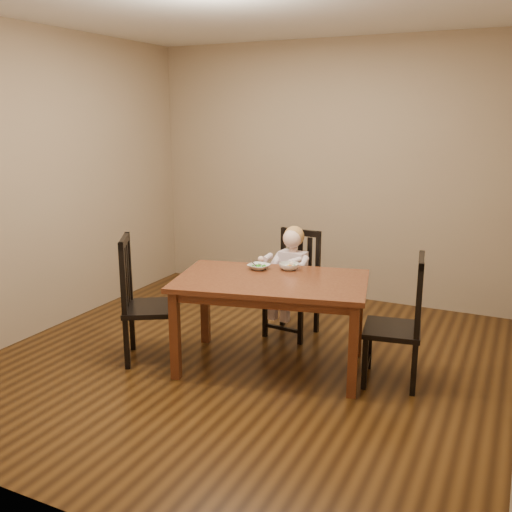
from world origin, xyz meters
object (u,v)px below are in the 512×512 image
at_px(chair_child, 294,285).
at_px(chair_right, 400,323).
at_px(chair_left, 144,301).
at_px(dining_table, 271,289).
at_px(toddler, 292,271).
at_px(bowl_peas, 259,267).
at_px(bowl_veg, 289,266).

xyz_separation_m(chair_child, chair_right, (1.07, -0.59, 0.01)).
bearing_deg(chair_child, chair_left, 54.87).
bearing_deg(dining_table, chair_left, -163.18).
distance_m(toddler, bowl_peas, 0.52).
bearing_deg(toddler, chair_child, -90.00).
height_order(bowl_peas, bowl_veg, bowl_veg).
height_order(chair_left, toddler, chair_left).
relative_size(bowl_peas, bowl_veg, 1.02).
xyz_separation_m(dining_table, bowl_veg, (0.02, 0.30, 0.11)).
relative_size(dining_table, bowl_peas, 9.53).
height_order(dining_table, chair_left, chair_left).
distance_m(dining_table, bowl_veg, 0.32).
distance_m(chair_left, bowl_peas, 0.97).
bearing_deg(toddler, chair_right, 158.02).
bearing_deg(bowl_veg, toddler, 108.72).
relative_size(dining_table, chair_child, 1.70).
bearing_deg(chair_right, chair_left, 93.79).
height_order(chair_child, chair_right, chair_right).
xyz_separation_m(dining_table, chair_child, (-0.11, 0.75, -0.19)).
bearing_deg(bowl_veg, chair_right, -8.90).
distance_m(bowl_peas, bowl_veg, 0.24).
xyz_separation_m(dining_table, chair_left, (-0.99, -0.30, -0.15)).
bearing_deg(bowl_peas, dining_table, -45.16).
xyz_separation_m(chair_child, chair_left, (-0.88, -1.04, 0.03)).
xyz_separation_m(chair_child, bowl_veg, (0.13, -0.44, 0.30)).
distance_m(chair_child, chair_right, 1.22).
relative_size(toddler, bowl_peas, 3.20).
bearing_deg(chair_right, bowl_veg, 71.77).
bearing_deg(chair_right, chair_child, 51.70).
height_order(dining_table, bowl_peas, bowl_peas).
relative_size(chair_right, bowl_peas, 5.78).
bearing_deg(toddler, bowl_peas, 84.54).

